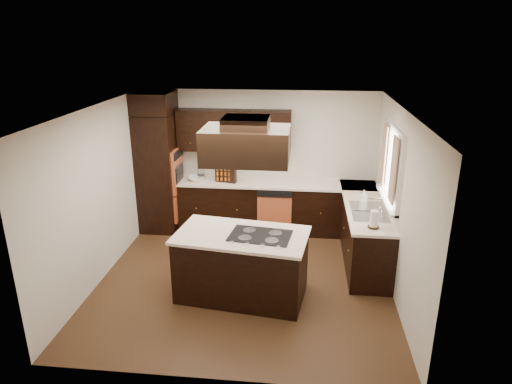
% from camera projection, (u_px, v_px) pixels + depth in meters
% --- Properties ---
extents(floor, '(4.20, 4.20, 0.02)m').
position_uv_depth(floor, '(245.00, 279.00, 6.77)').
color(floor, brown).
rests_on(floor, ground).
extents(ceiling, '(4.20, 4.20, 0.02)m').
position_uv_depth(ceiling, '(244.00, 109.00, 5.93)').
color(ceiling, white).
rests_on(ceiling, ground).
extents(wall_back, '(4.20, 0.02, 2.50)m').
position_uv_depth(wall_back, '(259.00, 159.00, 8.33)').
color(wall_back, beige).
rests_on(wall_back, ground).
extents(wall_front, '(4.20, 0.02, 2.50)m').
position_uv_depth(wall_front, '(216.00, 276.00, 4.38)').
color(wall_front, beige).
rests_on(wall_front, ground).
extents(wall_left, '(0.02, 4.20, 2.50)m').
position_uv_depth(wall_left, '(99.00, 194.00, 6.56)').
color(wall_left, beige).
rests_on(wall_left, ground).
extents(wall_right, '(0.02, 4.20, 2.50)m').
position_uv_depth(wall_right, '(399.00, 205.00, 6.14)').
color(wall_right, beige).
rests_on(wall_right, ground).
extents(oven_column, '(0.65, 0.75, 2.12)m').
position_uv_depth(oven_column, '(159.00, 173.00, 8.19)').
color(oven_column, black).
rests_on(oven_column, floor).
extents(wall_oven_face, '(0.05, 0.62, 0.78)m').
position_uv_depth(wall_oven_face, '(178.00, 170.00, 8.14)').
color(wall_oven_face, '#CD5D33').
rests_on(wall_oven_face, oven_column).
extents(base_cabinets_back, '(2.93, 0.60, 0.88)m').
position_uv_depth(base_cabinets_back, '(259.00, 207.00, 8.31)').
color(base_cabinets_back, black).
rests_on(base_cabinets_back, floor).
extents(base_cabinets_right, '(0.60, 2.40, 0.88)m').
position_uv_depth(base_cabinets_right, '(364.00, 231.00, 7.29)').
color(base_cabinets_right, black).
rests_on(base_cabinets_right, floor).
extents(countertop_back, '(2.93, 0.63, 0.04)m').
position_uv_depth(countertop_back, '(259.00, 183.00, 8.14)').
color(countertop_back, '#F9E0CB').
rests_on(countertop_back, base_cabinets_back).
extents(countertop_right, '(0.63, 2.40, 0.04)m').
position_uv_depth(countertop_right, '(365.00, 204.00, 7.14)').
color(countertop_right, '#F9E0CB').
rests_on(countertop_right, base_cabinets_right).
extents(upper_cabinets, '(2.00, 0.34, 0.72)m').
position_uv_depth(upper_cabinets, '(234.00, 131.00, 8.02)').
color(upper_cabinets, black).
rests_on(upper_cabinets, wall_back).
extents(dishwasher_front, '(0.60, 0.05, 0.72)m').
position_uv_depth(dishwasher_front, '(274.00, 216.00, 8.02)').
color(dishwasher_front, '#CD5D33').
rests_on(dishwasher_front, floor).
extents(window_frame, '(0.06, 1.32, 1.12)m').
position_uv_depth(window_frame, '(392.00, 165.00, 6.53)').
color(window_frame, white).
rests_on(window_frame, wall_right).
extents(window_pane, '(0.00, 1.20, 1.00)m').
position_uv_depth(window_pane, '(394.00, 165.00, 6.53)').
color(window_pane, white).
rests_on(window_pane, wall_right).
extents(curtain_left, '(0.02, 0.34, 0.90)m').
position_uv_depth(curtain_left, '(393.00, 170.00, 6.12)').
color(curtain_left, beige).
rests_on(curtain_left, wall_right).
extents(curtain_right, '(0.02, 0.34, 0.90)m').
position_uv_depth(curtain_right, '(384.00, 154.00, 6.91)').
color(curtain_right, beige).
rests_on(curtain_right, wall_right).
extents(sink_rim, '(0.52, 0.84, 0.01)m').
position_uv_depth(sink_rim, '(369.00, 211.00, 6.80)').
color(sink_rim, silver).
rests_on(sink_rim, countertop_right).
extents(island, '(1.79, 1.14, 0.88)m').
position_uv_depth(island, '(242.00, 266.00, 6.21)').
color(island, black).
rests_on(island, floor).
extents(island_top, '(1.86, 1.21, 0.04)m').
position_uv_depth(island_top, '(242.00, 235.00, 6.06)').
color(island_top, '#F9E0CB').
rests_on(island_top, island).
extents(cooktop, '(0.86, 0.63, 0.01)m').
position_uv_depth(cooktop, '(260.00, 235.00, 5.99)').
color(cooktop, black).
rests_on(cooktop, island_top).
extents(range_hood, '(1.05, 0.72, 0.42)m').
position_uv_depth(range_hood, '(246.00, 145.00, 5.52)').
color(range_hood, black).
rests_on(range_hood, ceiling).
extents(hood_duct, '(0.55, 0.50, 0.13)m').
position_uv_depth(hood_duct, '(246.00, 123.00, 5.43)').
color(hood_duct, black).
rests_on(hood_duct, ceiling).
extents(blender_base, '(0.15, 0.15, 0.10)m').
position_uv_depth(blender_base, '(201.00, 177.00, 8.22)').
color(blender_base, silver).
rests_on(blender_base, countertop_back).
extents(blender_pitcher, '(0.13, 0.13, 0.26)m').
position_uv_depth(blender_pitcher, '(201.00, 168.00, 8.16)').
color(blender_pitcher, silver).
rests_on(blender_pitcher, blender_base).
extents(spice_rack, '(0.40, 0.20, 0.32)m').
position_uv_depth(spice_rack, '(226.00, 173.00, 8.08)').
color(spice_rack, black).
rests_on(spice_rack, countertop_back).
extents(mixing_bowl, '(0.35, 0.35, 0.07)m').
position_uv_depth(mixing_bowl, '(196.00, 178.00, 8.21)').
color(mixing_bowl, white).
rests_on(mixing_bowl, countertop_back).
extents(soap_bottle, '(0.11, 0.12, 0.20)m').
position_uv_depth(soap_bottle, '(364.00, 196.00, 7.15)').
color(soap_bottle, white).
rests_on(soap_bottle, countertop_right).
extents(paper_towel, '(0.13, 0.13, 0.25)m').
position_uv_depth(paper_towel, '(374.00, 219.00, 6.20)').
color(paper_towel, white).
rests_on(paper_towel, countertop_right).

